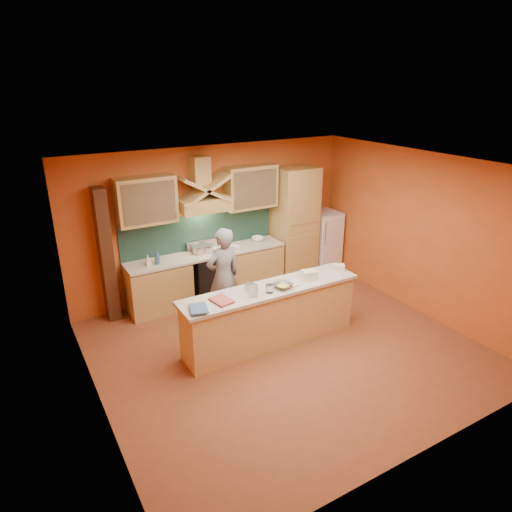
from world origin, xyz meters
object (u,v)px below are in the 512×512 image
stove (208,276)px  person (223,277)px  mixing_bowl (283,286)px  fridge (323,242)px  kitchen_scale (250,288)px

stove → person: size_ratio=0.53×
mixing_bowl → stove: bearing=100.1°
fridge → kitchen_scale: size_ratio=11.02×
kitchen_scale → mixing_bowl: bearing=-42.3°
fridge → person: size_ratio=0.77×
stove → kitchen_scale: 1.91m
mixing_bowl → kitchen_scale: bearing=161.1°
fridge → mixing_bowl: bearing=-139.6°
kitchen_scale → mixing_bowl: 0.51m
fridge → person: person is taller
person → kitchen_scale: (0.01, -0.86, 0.15)m
fridge → kitchen_scale: 3.38m
person → kitchen_scale: 0.88m
fridge → mixing_bowl: size_ratio=4.58×
fridge → mixing_bowl: (-2.34, -1.99, 0.33)m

